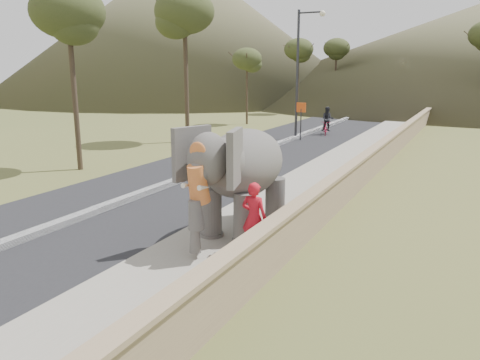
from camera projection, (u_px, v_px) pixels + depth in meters
name	position (u px, v px, depth m)	size (l,w,h in m)	color
ground	(228.00, 245.00, 12.16)	(160.00, 160.00, 0.00)	olive
road	(235.00, 162.00, 23.03)	(7.00, 120.00, 0.03)	black
median	(235.00, 160.00, 23.01)	(0.35, 120.00, 0.22)	black
walkway	(334.00, 170.00, 20.82)	(3.00, 120.00, 0.15)	#9E9687
parapet	(372.00, 163.00, 19.98)	(0.30, 120.00, 1.10)	tan
lamppost	(302.00, 62.00, 29.22)	(1.76, 0.36, 8.00)	#333237
signboard	(301.00, 115.00, 29.48)	(0.60, 0.08, 2.40)	#2D2D33
hill_left	(181.00, 26.00, 74.03)	(60.00, 60.00, 22.00)	brown
elephant_and_man	(245.00, 178.00, 12.60)	(2.36, 4.11, 2.92)	#65615C
motorcyclist	(327.00, 124.00, 32.22)	(1.14, 1.94, 1.94)	maroon
trees	(432.00, 75.00, 34.69)	(48.41, 44.74, 9.31)	#473828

